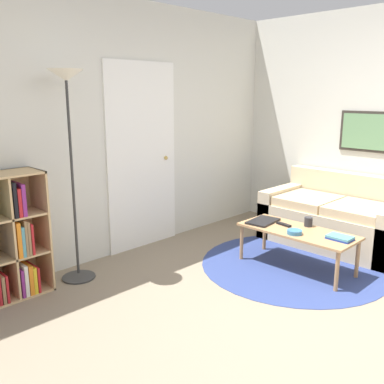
% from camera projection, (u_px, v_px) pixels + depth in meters
% --- Properties ---
extents(ground_plane, '(14.00, 14.00, 0.00)m').
position_uv_depth(ground_plane, '(340.00, 340.00, 2.98)').
color(ground_plane, gray).
extents(wall_back, '(7.44, 0.11, 2.60)m').
position_uv_depth(wall_back, '(122.00, 132.00, 4.41)').
color(wall_back, silver).
rests_on(wall_back, ground_plane).
extents(wall_right, '(0.08, 5.47, 2.60)m').
position_uv_depth(wall_right, '(338.00, 125.00, 5.08)').
color(wall_right, silver).
rests_on(wall_right, ground_plane).
extents(rug, '(1.83, 1.83, 0.01)m').
position_uv_depth(rug, '(293.00, 264.00, 4.27)').
color(rug, navy).
rests_on(rug, ground_plane).
extents(floor_lamp, '(0.31, 0.31, 1.87)m').
position_uv_depth(floor_lamp, '(68.00, 110.00, 3.63)').
color(floor_lamp, '#333333').
rests_on(floor_lamp, ground_plane).
extents(couch, '(0.85, 1.53, 0.78)m').
position_uv_depth(couch, '(338.00, 220.00, 4.84)').
color(couch, '#CCB793').
rests_on(couch, ground_plane).
extents(coffee_table, '(0.48, 1.12, 0.39)m').
position_uv_depth(coffee_table, '(297.00, 234.00, 4.12)').
color(coffee_table, '#AD7F51').
rests_on(coffee_table, ground_plane).
extents(laptop, '(0.37, 0.26, 0.02)m').
position_uv_depth(laptop, '(263.00, 221.00, 4.36)').
color(laptop, black).
rests_on(laptop, coffee_table).
extents(bowl, '(0.14, 0.14, 0.04)m').
position_uv_depth(bowl, '(294.00, 232.00, 3.99)').
color(bowl, teal).
rests_on(bowl, coffee_table).
extents(book_stack_on_table, '(0.15, 0.22, 0.03)m').
position_uv_depth(book_stack_on_table, '(340.00, 238.00, 3.84)').
color(book_stack_on_table, navy).
rests_on(book_stack_on_table, coffee_table).
extents(cup, '(0.08, 0.08, 0.09)m').
position_uv_depth(cup, '(308.00, 222.00, 4.21)').
color(cup, '#28282D').
rests_on(cup, coffee_table).
extents(remote, '(0.07, 0.17, 0.02)m').
position_uv_depth(remote, '(284.00, 224.00, 4.25)').
color(remote, black).
rests_on(remote, coffee_table).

